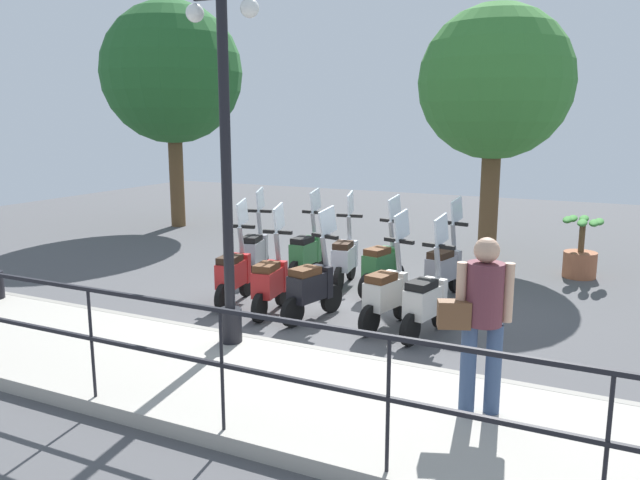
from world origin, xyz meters
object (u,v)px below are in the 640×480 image
object	(u,v)px
scooter_far_4	(255,250)
scooter_far_3	(307,252)
tree_distant	(495,84)
scooter_near_4	(234,272)
scooter_near_2	(312,285)
lamp_post_near	(227,183)
scooter_near_0	(427,300)
scooter_far_2	(345,257)
pedestrian_with_bag	(481,312)
scooter_far_0	(444,267)
scooter_near_3	(271,280)
tree_large	(172,74)
scooter_near_1	(387,292)
potted_palm	(581,252)
scooter_far_1	(382,264)

from	to	relation	value
scooter_far_4	scooter_far_3	bearing A→B (deg)	-84.17
tree_distant	scooter_near_4	xyz separation A→B (m)	(-4.77, 2.77, -2.89)
scooter_near_2	lamp_post_near	bearing A→B (deg)	-176.92
scooter_near_0	scooter_far_2	distance (m)	2.64
pedestrian_with_bag	scooter_far_3	size ratio (longest dim) A/B	1.03
scooter_far_0	scooter_far_4	distance (m)	3.29
scooter_near_0	scooter_near_3	bearing A→B (deg)	102.40
tree_distant	scooter_far_3	world-z (taller)	tree_distant
tree_large	tree_distant	world-z (taller)	tree_large
scooter_far_2	scooter_far_3	distance (m)	0.76
tree_large	scooter_far_3	distance (m)	7.19
tree_distant	scooter_near_1	distance (m)	5.62
pedestrian_with_bag	scooter_near_3	bearing A→B (deg)	36.96
potted_palm	scooter_near_2	size ratio (longest dim) A/B	0.69
lamp_post_near	scooter_near_3	size ratio (longest dim) A/B	2.74
lamp_post_near	scooter_far_4	bearing A→B (deg)	27.16
scooter_near_4	scooter_far_1	bearing A→B (deg)	-59.08
scooter_near_0	scooter_far_1	world-z (taller)	same
scooter_near_3	scooter_far_1	xyz separation A→B (m)	(1.65, -1.06, 0.00)
scooter_near_4	scooter_far_4	size ratio (longest dim) A/B	1.00
pedestrian_with_bag	tree_large	size ratio (longest dim) A/B	0.29
tree_large	scooter_near_2	distance (m)	9.00
lamp_post_near	scooter_near_4	size ratio (longest dim) A/B	2.74
pedestrian_with_bag	scooter_far_4	bearing A→B (deg)	29.98
potted_palm	scooter_far_0	distance (m)	2.91
lamp_post_near	scooter_far_4	size ratio (longest dim) A/B	2.74
scooter_near_1	scooter_near_2	distance (m)	1.04
tree_distant	potted_palm	bearing A→B (deg)	-115.12
scooter_near_0	scooter_near_3	world-z (taller)	same
tree_distant	scooter_far_0	distance (m)	4.24
lamp_post_near	pedestrian_with_bag	xyz separation A→B (m)	(-0.54, -2.98, -0.94)
tree_distant	scooter_near_4	world-z (taller)	tree_distant
scooter_near_0	scooter_far_0	bearing A→B (deg)	19.41
scooter_far_3	scooter_far_4	world-z (taller)	same
scooter_near_1	scooter_far_2	distance (m)	2.18
scooter_far_3	scooter_near_1	bearing A→B (deg)	-129.14
scooter_near_0	scooter_far_3	distance (m)	3.28
scooter_near_0	scooter_near_3	distance (m)	2.25
scooter_far_0	scooter_far_1	size ratio (longest dim) A/B	1.00
scooter_far_3	scooter_near_4	bearing A→B (deg)	171.25
pedestrian_with_bag	scooter_far_4	size ratio (longest dim) A/B	1.03
tree_distant	scooter_far_2	size ratio (longest dim) A/B	3.15
tree_distant	potted_palm	size ratio (longest dim) A/B	4.57
lamp_post_near	scooter_far_0	world-z (taller)	lamp_post_near
scooter_near_1	scooter_far_1	xyz separation A→B (m)	(1.50, 0.62, 0.00)
scooter_far_0	scooter_far_3	size ratio (longest dim) A/B	1.00
lamp_post_near	scooter_far_0	xyz separation A→B (m)	(3.38, -1.65, -1.53)
tree_large	scooter_near_3	bearing A→B (deg)	-132.21
tree_distant	scooter_near_0	distance (m)	5.71
tree_distant	tree_large	bearing A→B (deg)	87.52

